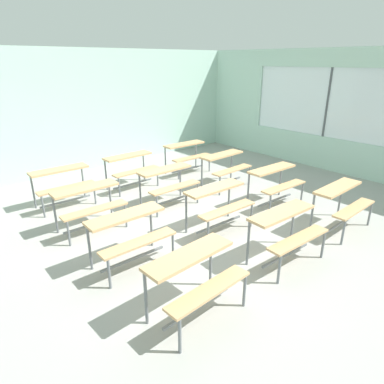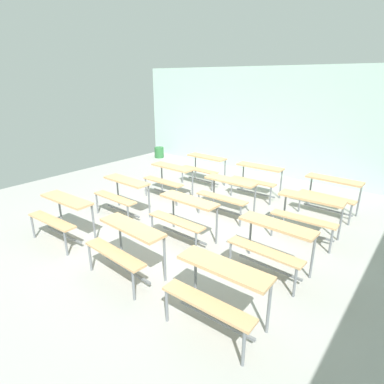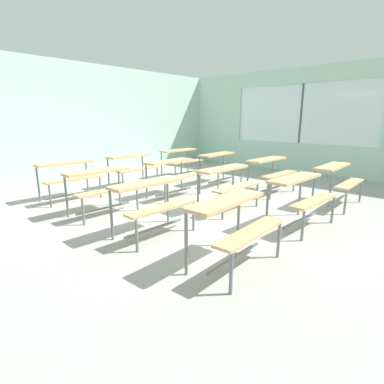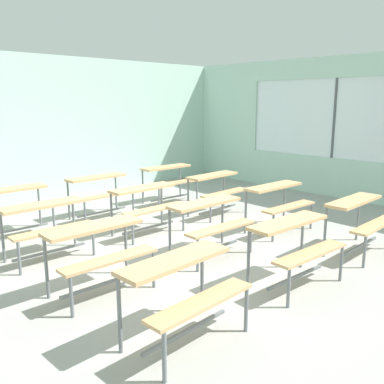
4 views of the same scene
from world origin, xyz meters
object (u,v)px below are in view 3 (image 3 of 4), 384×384
object	(u,v)px
desk_bench_r1c0	(152,196)
desk_bench_r2c0	(101,181)
desk_bench_r2c2	(220,161)
desk_bench_r3c0	(68,172)
desk_bench_r0c2	(338,175)
desk_bench_r3c2	(181,156)
desk_bench_r0c0	(234,217)
desk_bench_r2c1	(173,169)
desk_bench_r0c1	(301,190)
desk_bench_r1c2	(271,167)
desk_bench_r3c1	(132,163)
desk_bench_r1c1	(228,178)

from	to	relation	value
desk_bench_r1c0	desk_bench_r2c0	world-z (taller)	same
desk_bench_r2c2	desk_bench_r3c0	distance (m)	3.47
desk_bench_r0c2	desk_bench_r3c2	size ratio (longest dim) A/B	1.00
desk_bench_r0c0	desk_bench_r2c1	world-z (taller)	same
desk_bench_r0c0	desk_bench_r0c1	bearing A→B (deg)	-2.70
desk_bench_r1c0	desk_bench_r3c0	world-z (taller)	same
desk_bench_r2c2	desk_bench_r3c0	bearing A→B (deg)	155.97
desk_bench_r0c1	desk_bench_r0c0	bearing A→B (deg)	-177.60
desk_bench_r1c2	desk_bench_r3c1	size ratio (longest dim) A/B	1.01
desk_bench_r0c1	desk_bench_r3c0	size ratio (longest dim) A/B	1.01
desk_bench_r0c1	desk_bench_r2c1	distance (m)	2.68
desk_bench_r1c0	desk_bench_r3c2	distance (m)	4.26
desk_bench_r1c2	desk_bench_r2c0	size ratio (longest dim) A/B	1.01
desk_bench_r0c0	desk_bench_r2c2	bearing A→B (deg)	37.21
desk_bench_r2c2	desk_bench_r1c1	bearing A→B (deg)	-141.07
desk_bench_r0c1	desk_bench_r3c1	distance (m)	4.02
desk_bench_r1c1	desk_bench_r2c1	distance (m)	1.37
desk_bench_r2c2	desk_bench_r3c1	size ratio (longest dim) A/B	1.01
desk_bench_r0c2	desk_bench_r2c0	distance (m)	4.25
desk_bench_r2c0	desk_bench_r3c0	world-z (taller)	same
desk_bench_r0c1	desk_bench_r1c0	distance (m)	2.18
desk_bench_r0c2	desk_bench_r3c0	world-z (taller)	same
desk_bench_r1c2	desk_bench_r2c0	world-z (taller)	same
desk_bench_r0c2	desk_bench_r3c2	bearing A→B (deg)	88.73
desk_bench_r2c1	desk_bench_r3c1	xyz separation A→B (m)	(-0.03, 1.34, 0.00)
desk_bench_r1c2	desk_bench_r2c2	distance (m)	1.38
desk_bench_r0c1	desk_bench_r2c1	bearing A→B (deg)	93.89
desk_bench_r1c1	desk_bench_r0c0	bearing A→B (deg)	-140.37
desk_bench_r1c1	desk_bench_r1c2	distance (m)	1.60
desk_bench_r1c1	desk_bench_r1c2	size ratio (longest dim) A/B	0.99
desk_bench_r0c1	desk_bench_r2c0	distance (m)	3.19
desk_bench_r1c0	desk_bench_r2c0	xyz separation A→B (m)	(0.03, 1.36, 0.00)
desk_bench_r1c0	desk_bench_r3c1	distance (m)	3.13
desk_bench_r3c2	desk_bench_r3c0	bearing A→B (deg)	-177.47
desk_bench_r1c1	desk_bench_r3c2	world-z (taller)	same
desk_bench_r1c0	desk_bench_r1c2	bearing A→B (deg)	0.56
desk_bench_r0c2	desk_bench_r1c1	bearing A→B (deg)	139.03
desk_bench_r1c1	desk_bench_r2c2	xyz separation A→B (m)	(1.62, 1.40, 0.00)
desk_bench_r2c1	desk_bench_r0c0	bearing A→B (deg)	-121.63
desk_bench_r3c1	desk_bench_r3c2	distance (m)	1.66
desk_bench_r0c1	desk_bench_r3c2	bearing A→B (deg)	71.54
desk_bench_r3c1	desk_bench_r2c0	bearing A→B (deg)	-141.63
desk_bench_r2c2	desk_bench_r3c0	xyz separation A→B (m)	(-3.22, 1.30, 0.00)
desk_bench_r0c0	desk_bench_r2c1	bearing A→B (deg)	56.15
desk_bench_r1c1	desk_bench_r2c1	xyz separation A→B (m)	(-0.02, 1.37, 0.00)
desk_bench_r2c0	desk_bench_r3c1	xyz separation A→B (m)	(1.60, 1.31, 0.00)
desk_bench_r0c1	desk_bench_r1c0	size ratio (longest dim) A/B	1.02
desk_bench_r2c0	desk_bench_r1c2	bearing A→B (deg)	-21.94
desk_bench_r0c2	desk_bench_r1c2	world-z (taller)	same
desk_bench_r2c0	desk_bench_r2c2	bearing A→B (deg)	1.03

